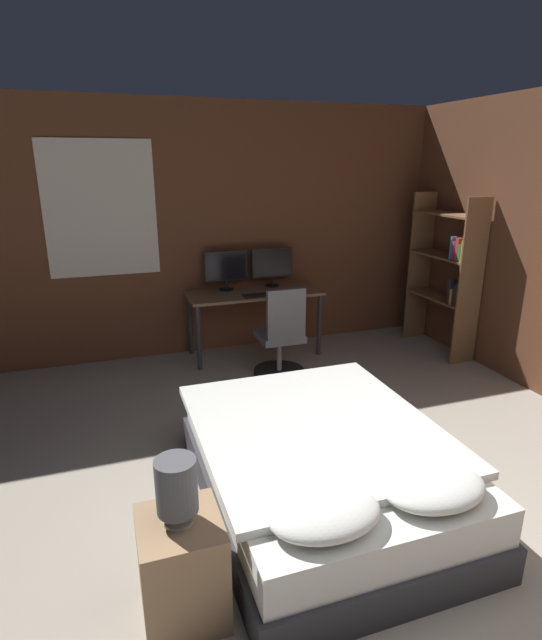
# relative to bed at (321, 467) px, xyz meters

# --- Properties ---
(wall_back) EXTENTS (12.00, 0.08, 2.70)m
(wall_back) POSITION_rel_bed_xyz_m (0.36, 2.96, 1.10)
(wall_back) COLOR brown
(wall_back) RESTS_ON ground_plane
(bed) EXTENTS (1.46, 1.92, 0.58)m
(bed) POSITION_rel_bed_xyz_m (0.00, 0.00, 0.00)
(bed) COLOR #2D2D33
(bed) RESTS_ON ground_plane
(nightstand) EXTENTS (0.38, 0.40, 0.52)m
(nightstand) POSITION_rel_bed_xyz_m (-0.96, -0.54, 0.01)
(nightstand) COLOR #997551
(nightstand) RESTS_ON ground_plane
(bedside_lamp) EXTENTS (0.19, 0.19, 0.32)m
(bedside_lamp) POSITION_rel_bed_xyz_m (-0.96, -0.54, 0.46)
(bedside_lamp) COLOR gray
(bedside_lamp) RESTS_ON nightstand
(desk) EXTENTS (1.45, 0.58, 0.73)m
(desk) POSITION_rel_bed_xyz_m (0.36, 2.60, 0.38)
(desk) COLOR #846042
(desk) RESTS_ON ground_plane
(monitor_left) EXTENTS (0.47, 0.16, 0.43)m
(monitor_left) POSITION_rel_bed_xyz_m (0.09, 2.79, 0.72)
(monitor_left) COLOR black
(monitor_left) RESTS_ON desk
(monitor_right) EXTENTS (0.47, 0.16, 0.43)m
(monitor_right) POSITION_rel_bed_xyz_m (0.63, 2.79, 0.72)
(monitor_right) COLOR black
(monitor_right) RESTS_ON desk
(keyboard) EXTENTS (0.35, 0.13, 0.02)m
(keyboard) POSITION_rel_bed_xyz_m (0.36, 2.41, 0.48)
(keyboard) COLOR black
(keyboard) RESTS_ON desk
(computer_mouse) EXTENTS (0.07, 0.05, 0.04)m
(computer_mouse) POSITION_rel_bed_xyz_m (0.62, 2.41, 0.49)
(computer_mouse) COLOR black
(computer_mouse) RESTS_ON desk
(office_chair) EXTENTS (0.52, 0.52, 0.93)m
(office_chair) POSITION_rel_bed_xyz_m (0.44, 1.95, 0.10)
(office_chair) COLOR black
(office_chair) RESTS_ON ground_plane
(bookshelf) EXTENTS (0.30, 0.91, 1.75)m
(bookshelf) POSITION_rel_bed_xyz_m (2.41, 1.99, 0.72)
(bookshelf) COLOR brown
(bookshelf) RESTS_ON ground_plane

